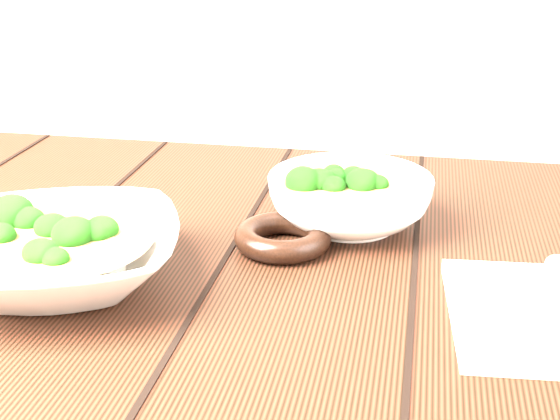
# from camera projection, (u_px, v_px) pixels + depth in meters

# --- Properties ---
(table) EXTENTS (1.20, 0.80, 0.75)m
(table) POSITION_uv_depth(u_px,v_px,m) (246.00, 356.00, 0.88)
(table) COLOR #33170E
(table) RESTS_ON ground
(soup_bowl_front) EXTENTS (0.30, 0.30, 0.07)m
(soup_bowl_front) POSITION_uv_depth(u_px,v_px,m) (58.00, 253.00, 0.77)
(soup_bowl_front) COLOR silver
(soup_bowl_front) RESTS_ON table
(soup_bowl_back) EXTENTS (0.23, 0.23, 0.07)m
(soup_bowl_back) POSITION_uv_depth(u_px,v_px,m) (350.00, 199.00, 0.91)
(soup_bowl_back) COLOR silver
(soup_bowl_back) RESTS_ON table
(trivet) EXTENTS (0.11, 0.11, 0.03)m
(trivet) POSITION_uv_depth(u_px,v_px,m) (283.00, 237.00, 0.85)
(trivet) COLOR black
(trivet) RESTS_ON table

